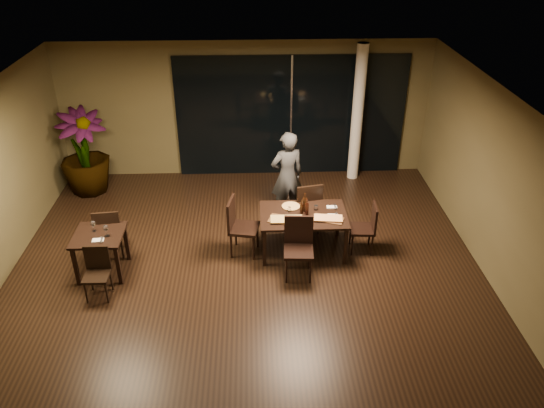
{
  "coord_description": "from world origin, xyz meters",
  "views": [
    {
      "loc": [
        0.14,
        -7.04,
        5.48
      ],
      "look_at": [
        0.45,
        0.65,
        1.05
      ],
      "focal_mm": 35.0,
      "sensor_mm": 36.0,
      "label": 1
    }
  ],
  "objects_px": {
    "chair_side_near": "(97,269)",
    "bottle_c": "(305,202)",
    "main_table": "(303,218)",
    "chair_side_far": "(109,230)",
    "chair_main_right": "(367,226)",
    "chair_main_near": "(299,244)",
    "diner": "(287,176)",
    "bottle_a": "(302,207)",
    "chair_main_left": "(239,224)",
    "bottle_b": "(307,207)",
    "potted_plant": "(84,152)",
    "chair_main_far": "(307,205)",
    "side_table": "(99,241)"
  },
  "relations": [
    {
      "from": "side_table",
      "to": "chair_main_right",
      "type": "bearing_deg",
      "value": 5.81
    },
    {
      "from": "chair_main_right",
      "to": "potted_plant",
      "type": "xyz_separation_m",
      "value": [
        -5.5,
        2.46,
        0.39
      ]
    },
    {
      "from": "chair_main_right",
      "to": "chair_side_far",
      "type": "relative_size",
      "value": 0.95
    },
    {
      "from": "main_table",
      "to": "side_table",
      "type": "bearing_deg",
      "value": -171.63
    },
    {
      "from": "chair_side_far",
      "to": "diner",
      "type": "xyz_separation_m",
      "value": [
        3.15,
        1.25,
        0.36
      ]
    },
    {
      "from": "chair_main_right",
      "to": "chair_side_near",
      "type": "height_order",
      "value": "chair_main_right"
    },
    {
      "from": "main_table",
      "to": "bottle_b",
      "type": "xyz_separation_m",
      "value": [
        0.05,
        -0.02,
        0.22
      ]
    },
    {
      "from": "bottle_c",
      "to": "chair_side_far",
      "type": "bearing_deg",
      "value": -177.28
    },
    {
      "from": "potted_plant",
      "to": "diner",
      "type": "bearing_deg",
      "value": -16.4
    },
    {
      "from": "chair_main_left",
      "to": "bottle_b",
      "type": "bearing_deg",
      "value": -79.31
    },
    {
      "from": "bottle_c",
      "to": "main_table",
      "type": "bearing_deg",
      "value": -104.45
    },
    {
      "from": "bottle_c",
      "to": "chair_main_right",
      "type": "bearing_deg",
      "value": -7.64
    },
    {
      "from": "chair_main_left",
      "to": "bottle_c",
      "type": "bearing_deg",
      "value": -73.2
    },
    {
      "from": "side_table",
      "to": "bottle_c",
      "type": "xyz_separation_m",
      "value": [
        3.43,
        0.61,
        0.3
      ]
    },
    {
      "from": "chair_main_near",
      "to": "potted_plant",
      "type": "bearing_deg",
      "value": 147.56
    },
    {
      "from": "chair_main_near",
      "to": "bottle_c",
      "type": "height_order",
      "value": "bottle_c"
    },
    {
      "from": "chair_main_near",
      "to": "diner",
      "type": "height_order",
      "value": "diner"
    },
    {
      "from": "potted_plant",
      "to": "bottle_a",
      "type": "relative_size",
      "value": 6.76
    },
    {
      "from": "chair_main_right",
      "to": "diner",
      "type": "height_order",
      "value": "diner"
    },
    {
      "from": "chair_main_far",
      "to": "bottle_b",
      "type": "xyz_separation_m",
      "value": [
        -0.08,
        -0.61,
        0.31
      ]
    },
    {
      "from": "chair_side_near",
      "to": "bottle_c",
      "type": "relative_size",
      "value": 2.43
    },
    {
      "from": "chair_main_far",
      "to": "bottle_c",
      "type": "height_order",
      "value": "bottle_c"
    },
    {
      "from": "chair_side_near",
      "to": "chair_main_left",
      "type": "bearing_deg",
      "value": 26.18
    },
    {
      "from": "chair_side_far",
      "to": "bottle_a",
      "type": "height_order",
      "value": "bottle_a"
    },
    {
      "from": "chair_main_left",
      "to": "bottle_b",
      "type": "height_order",
      "value": "chair_main_left"
    },
    {
      "from": "main_table",
      "to": "chair_side_near",
      "type": "relative_size",
      "value": 1.79
    },
    {
      "from": "chair_main_far",
      "to": "bottle_c",
      "type": "relative_size",
      "value": 3.03
    },
    {
      "from": "chair_main_near",
      "to": "bottle_a",
      "type": "distance_m",
      "value": 0.75
    },
    {
      "from": "main_table",
      "to": "chair_main_right",
      "type": "distance_m",
      "value": 1.14
    },
    {
      "from": "chair_main_near",
      "to": "chair_side_far",
      "type": "xyz_separation_m",
      "value": [
        -3.22,
        0.6,
        -0.04
      ]
    },
    {
      "from": "bottle_a",
      "to": "bottle_b",
      "type": "height_order",
      "value": "bottle_b"
    },
    {
      "from": "side_table",
      "to": "chair_main_far",
      "type": "relative_size",
      "value": 0.76
    },
    {
      "from": "main_table",
      "to": "chair_side_far",
      "type": "bearing_deg",
      "value": -179.11
    },
    {
      "from": "chair_main_near",
      "to": "potted_plant",
      "type": "xyz_separation_m",
      "value": [
        -4.24,
        3.07,
        0.33
      ]
    },
    {
      "from": "potted_plant",
      "to": "main_table",
      "type": "bearing_deg",
      "value": -28.97
    },
    {
      "from": "chair_side_far",
      "to": "chair_main_right",
      "type": "bearing_deg",
      "value": 174.48
    },
    {
      "from": "diner",
      "to": "chair_main_near",
      "type": "bearing_deg",
      "value": 74.24
    },
    {
      "from": "chair_side_near",
      "to": "potted_plant",
      "type": "relative_size",
      "value": 0.46
    },
    {
      "from": "side_table",
      "to": "bottle_a",
      "type": "height_order",
      "value": "bottle_a"
    },
    {
      "from": "potted_plant",
      "to": "chair_main_left",
      "type": "bearing_deg",
      "value": -36.81
    },
    {
      "from": "chair_main_near",
      "to": "bottle_a",
      "type": "xyz_separation_m",
      "value": [
        0.1,
        0.68,
        0.31
      ]
    },
    {
      "from": "side_table",
      "to": "chair_main_left",
      "type": "height_order",
      "value": "chair_main_left"
    },
    {
      "from": "chair_side_near",
      "to": "bottle_b",
      "type": "height_order",
      "value": "bottle_b"
    },
    {
      "from": "side_table",
      "to": "diner",
      "type": "xyz_separation_m",
      "value": [
        3.19,
        1.7,
        0.27
      ]
    },
    {
      "from": "bottle_c",
      "to": "potted_plant",
      "type": "bearing_deg",
      "value": 152.28
    },
    {
      "from": "chair_main_right",
      "to": "bottle_a",
      "type": "xyz_separation_m",
      "value": [
        -1.16,
        0.06,
        0.37
      ]
    },
    {
      "from": "chair_main_far",
      "to": "chair_main_right",
      "type": "height_order",
      "value": "chair_main_far"
    },
    {
      "from": "chair_main_far",
      "to": "bottle_a",
      "type": "bearing_deg",
      "value": 62.02
    },
    {
      "from": "bottle_b",
      "to": "chair_main_right",
      "type": "bearing_deg",
      "value": -1.28
    },
    {
      "from": "chair_side_far",
      "to": "potted_plant",
      "type": "relative_size",
      "value": 0.53
    }
  ]
}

